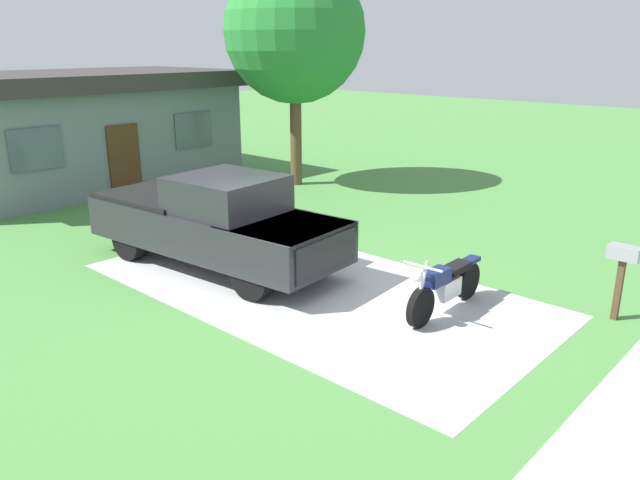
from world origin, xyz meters
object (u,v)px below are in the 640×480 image
at_px(motorcycle, 445,286).
at_px(shade_tree, 295,32).
at_px(pickup_truck, 212,220).
at_px(mailbox, 623,263).
at_px(neighbor_house, 80,128).

relative_size(motorcycle, shade_tree, 0.32).
height_order(pickup_truck, shade_tree, shade_tree).
distance_m(mailbox, shade_tree, 12.27).
distance_m(motorcycle, shade_tree, 11.20).
relative_size(motorcycle, neighbor_house, 0.23).
height_order(motorcycle, mailbox, mailbox).
relative_size(mailbox, neighbor_house, 0.13).
relative_size(shade_tree, neighbor_house, 0.71).
relative_size(motorcycle, pickup_truck, 0.38).
relative_size(mailbox, shade_tree, 0.18).
height_order(motorcycle, neighbor_house, neighbor_house).
xyz_separation_m(pickup_truck, neighbor_house, (2.05, 9.23, 0.84)).
distance_m(motorcycle, mailbox, 2.80).
bearing_deg(shade_tree, neighbor_house, 131.73).
relative_size(pickup_truck, shade_tree, 0.84).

